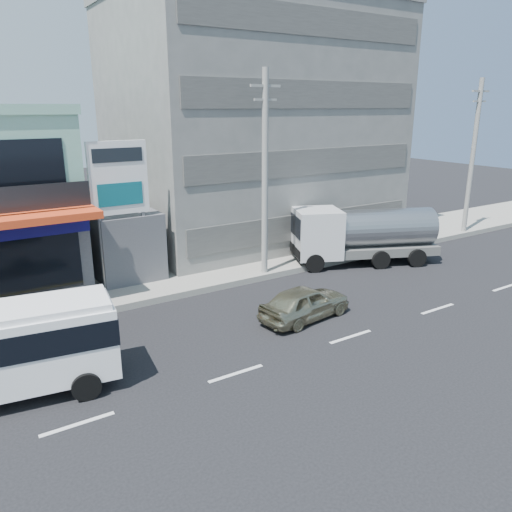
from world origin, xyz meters
The scene contains 10 objects.
ground centered at (0.00, 0.00, 0.00)m, with size 120.00×120.00×0.00m, color black.
sidewalk centered at (5.00, 9.50, 0.15)m, with size 70.00×5.00×0.30m, color gray.
concrete_building centered at (10.00, 15.00, 7.00)m, with size 16.00×12.00×14.00m, color gray.
gap_structure centered at (0.00, 12.00, 1.75)m, with size 3.00×6.00×3.50m, color #444549.
satellite_dish centered at (0.00, 11.00, 3.58)m, with size 1.50×1.50×0.15m, color slate.
billboard centered at (-0.50, 9.20, 4.93)m, with size 2.60×0.18×6.90m.
utility_pole_near centered at (6.00, 7.40, 5.15)m, with size 1.60×0.30×10.00m.
utility_pole_far centered at (22.00, 7.40, 5.15)m, with size 1.60×0.30×10.00m.
sedan centered at (4.58, 2.27, 0.70)m, with size 1.65×4.09×1.39m, color tan.
tanker_truck centered at (11.69, 6.63, 1.66)m, with size 8.09×5.14×3.08m.
Camera 1 is at (-7.18, -12.47, 8.33)m, focal length 35.00 mm.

